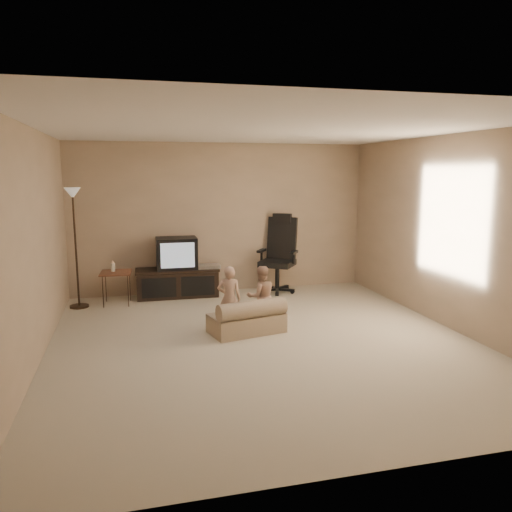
{
  "coord_description": "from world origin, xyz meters",
  "views": [
    {
      "loc": [
        -1.5,
        -5.56,
        2.02
      ],
      "look_at": [
        0.06,
        0.6,
        0.95
      ],
      "focal_mm": 35.0,
      "sensor_mm": 36.0,
      "label": 1
    }
  ],
  "objects_px": {
    "floor_lamp": "(74,221)",
    "office_chair": "(279,264)",
    "tv_stand": "(178,272)",
    "toddler_right": "(261,296)",
    "child_sofa": "(248,319)",
    "toddler_left": "(229,298)",
    "side_table": "(116,273)"
  },
  "relations": [
    {
      "from": "office_chair",
      "to": "toddler_right",
      "type": "xyz_separation_m",
      "value": [
        -0.79,
        -1.82,
        -0.07
      ]
    },
    {
      "from": "floor_lamp",
      "to": "office_chair",
      "type": "bearing_deg",
      "value": 4.25
    },
    {
      "from": "office_chair",
      "to": "child_sofa",
      "type": "xyz_separation_m",
      "value": [
        -1.03,
        -2.06,
        -0.29
      ]
    },
    {
      "from": "floor_lamp",
      "to": "child_sofa",
      "type": "distance_m",
      "value": 3.07
    },
    {
      "from": "tv_stand",
      "to": "toddler_left",
      "type": "distance_m",
      "value": 2.0
    },
    {
      "from": "side_table",
      "to": "floor_lamp",
      "type": "distance_m",
      "value": 0.99
    },
    {
      "from": "side_table",
      "to": "floor_lamp",
      "type": "bearing_deg",
      "value": -174.57
    },
    {
      "from": "child_sofa",
      "to": "toddler_left",
      "type": "height_order",
      "value": "toddler_left"
    },
    {
      "from": "office_chair",
      "to": "side_table",
      "type": "bearing_deg",
      "value": -141.3
    },
    {
      "from": "office_chair",
      "to": "child_sofa",
      "type": "relative_size",
      "value": 1.31
    },
    {
      "from": "tv_stand",
      "to": "floor_lamp",
      "type": "bearing_deg",
      "value": -167.16
    },
    {
      "from": "floor_lamp",
      "to": "child_sofa",
      "type": "relative_size",
      "value": 1.79
    },
    {
      "from": "office_chair",
      "to": "floor_lamp",
      "type": "relative_size",
      "value": 0.74
    },
    {
      "from": "floor_lamp",
      "to": "toddler_right",
      "type": "xyz_separation_m",
      "value": [
        2.43,
        -1.58,
        -0.91
      ]
    },
    {
      "from": "office_chair",
      "to": "child_sofa",
      "type": "distance_m",
      "value": 2.32
    },
    {
      "from": "tv_stand",
      "to": "floor_lamp",
      "type": "distance_m",
      "value": 1.79
    },
    {
      "from": "floor_lamp",
      "to": "tv_stand",
      "type": "bearing_deg",
      "value": 11.61
    },
    {
      "from": "toddler_left",
      "to": "toddler_right",
      "type": "height_order",
      "value": "toddler_left"
    },
    {
      "from": "tv_stand",
      "to": "toddler_right",
      "type": "xyz_separation_m",
      "value": [
        0.91,
        -1.89,
        0.0
      ]
    },
    {
      "from": "office_chair",
      "to": "floor_lamp",
      "type": "distance_m",
      "value": 3.34
    },
    {
      "from": "toddler_right",
      "to": "tv_stand",
      "type": "bearing_deg",
      "value": -66.14
    },
    {
      "from": "tv_stand",
      "to": "toddler_left",
      "type": "relative_size",
      "value": 1.63
    },
    {
      "from": "floor_lamp",
      "to": "toddler_right",
      "type": "relative_size",
      "value": 2.21
    },
    {
      "from": "tv_stand",
      "to": "toddler_right",
      "type": "relative_size",
      "value": 1.69
    },
    {
      "from": "tv_stand",
      "to": "office_chair",
      "type": "distance_m",
      "value": 1.71
    },
    {
      "from": "office_chair",
      "to": "toddler_right",
      "type": "height_order",
      "value": "office_chair"
    },
    {
      "from": "office_chair",
      "to": "toddler_right",
      "type": "bearing_deg",
      "value": -78.86
    },
    {
      "from": "side_table",
      "to": "toddler_left",
      "type": "bearing_deg",
      "value": -49.48
    },
    {
      "from": "side_table",
      "to": "toddler_left",
      "type": "height_order",
      "value": "toddler_left"
    },
    {
      "from": "tv_stand",
      "to": "side_table",
      "type": "bearing_deg",
      "value": -163.73
    },
    {
      "from": "side_table",
      "to": "child_sofa",
      "type": "distance_m",
      "value": 2.51
    },
    {
      "from": "floor_lamp",
      "to": "toddler_left",
      "type": "xyz_separation_m",
      "value": [
        1.99,
        -1.63,
        -0.89
      ]
    }
  ]
}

